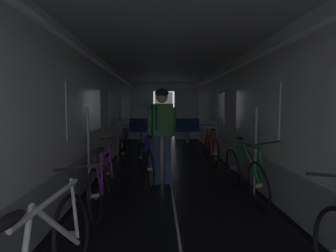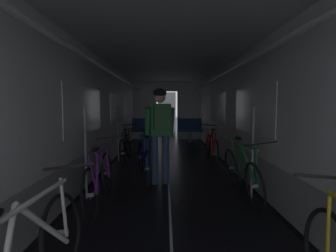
# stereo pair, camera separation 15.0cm
# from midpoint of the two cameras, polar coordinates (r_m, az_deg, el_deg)

# --- Properties ---
(train_car_shell) EXTENTS (3.14, 12.34, 2.57)m
(train_car_shell) POSITION_cam_midpoint_polar(r_m,az_deg,el_deg) (5.24, -0.59, 7.65)
(train_car_shell) COLOR black
(train_car_shell) RESTS_ON ground
(bench_seat_far_left) EXTENTS (0.98, 0.51, 0.95)m
(bench_seat_far_left) POSITION_cam_midpoint_polar(r_m,az_deg,el_deg) (9.77, -6.56, -0.45)
(bench_seat_far_left) COLOR gray
(bench_seat_far_left) RESTS_ON ground
(bench_seat_far_right) EXTENTS (0.98, 0.51, 0.95)m
(bench_seat_far_right) POSITION_cam_midpoint_polar(r_m,az_deg,el_deg) (9.79, 4.00, -0.42)
(bench_seat_far_right) COLOR gray
(bench_seat_far_right) RESTS_ON ground
(bicycle_black) EXTENTS (0.44, 1.69, 0.95)m
(bicycle_black) POSITION_cam_midpoint_polar(r_m,az_deg,el_deg) (6.30, -10.42, -4.95)
(bicycle_black) COLOR black
(bicycle_black) RESTS_ON ground
(bicycle_red) EXTENTS (0.44, 1.69, 0.94)m
(bicycle_red) POSITION_cam_midpoint_polar(r_m,az_deg,el_deg) (6.23, 9.13, -5.04)
(bicycle_red) COLOR black
(bicycle_red) RESTS_ON ground
(bicycle_green) EXTENTS (0.44, 1.69, 0.95)m
(bicycle_green) POSITION_cam_midpoint_polar(r_m,az_deg,el_deg) (4.13, 16.11, -10.13)
(bicycle_green) COLOR black
(bicycle_green) RESTS_ON ground
(bicycle_purple) EXTENTS (0.44, 1.69, 0.95)m
(bicycle_purple) POSITION_cam_midpoint_polar(r_m,az_deg,el_deg) (3.71, -15.68, -11.76)
(bicycle_purple) COLOR black
(bicycle_purple) RESTS_ON ground
(person_cyclist_aisle) EXTENTS (0.56, 0.45, 1.73)m
(person_cyclist_aisle) POSITION_cam_midpoint_polar(r_m,az_deg,el_deg) (4.44, -2.31, 0.11)
(person_cyclist_aisle) COLOR #384C75
(person_cyclist_aisle) RESTS_ON ground
(bicycle_blue_in_aisle) EXTENTS (0.52, 1.66, 0.94)m
(bicycle_blue_in_aisle) POSITION_cam_midpoint_polar(r_m,az_deg,el_deg) (4.81, -6.07, -7.84)
(bicycle_blue_in_aisle) COLOR black
(bicycle_blue_in_aisle) RESTS_ON ground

